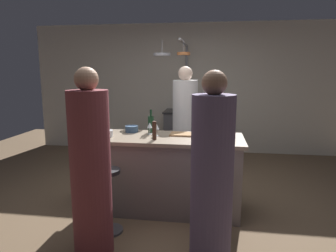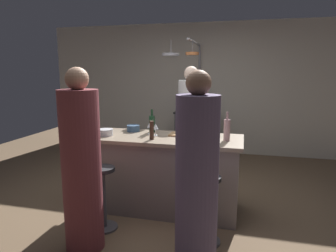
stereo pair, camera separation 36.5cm
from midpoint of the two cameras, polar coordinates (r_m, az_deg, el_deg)
name	(u,v)px [view 2 (the right image)]	position (r m, az deg, el deg)	size (l,w,h in m)	color
ground_plane	(165,208)	(3.82, 2.26, -15.33)	(9.00, 9.00, 0.00)	brown
back_wall	(200,89)	(6.27, 7.77, 7.01)	(6.40, 0.16, 2.60)	beige
kitchen_island	(165,173)	(3.65, 2.32, -8.92)	(1.80, 0.72, 0.90)	slate
stove_range	(196,133)	(5.99, 7.14, -1.37)	(0.80, 0.64, 0.89)	#47474C
chef	(190,130)	(4.48, 6.60, -0.73)	(0.36, 0.36, 1.73)	white
bar_stool_right	(207,206)	(3.04, 10.90, -14.78)	(0.28, 0.28, 0.68)	#4C4C51
guest_right	(197,181)	(2.52, 9.68, -10.32)	(0.35, 0.35, 1.67)	#594C6B
bar_stool_left	(103,195)	(3.27, -8.98, -12.87)	(0.28, 0.28, 0.68)	#4C4C51
guest_left	(82,168)	(2.83, -12.48, -7.84)	(0.36, 0.36, 1.69)	brown
overhead_pot_rack	(189,72)	(5.46, 6.03, 10.20)	(0.59, 1.35, 2.17)	gray
cutting_board	(183,135)	(3.62, 5.79, -1.65)	(0.32, 0.22, 0.02)	#997047
pepper_mill	(152,130)	(3.36, 0.00, -0.84)	(0.05, 0.05, 0.21)	#382319
wine_bottle_green	(152,123)	(3.77, -0.29, 0.46)	(0.07, 0.07, 0.29)	#193D23
wine_bottle_rose	(227,130)	(3.40, 14.14, -0.69)	(0.07, 0.07, 0.32)	#B78C8E
wine_bottle_red	(209,125)	(3.67, 10.60, 0.11)	(0.07, 0.07, 0.30)	#143319
wine_glass_by_chef	(156,127)	(3.55, 0.57, -0.22)	(0.07, 0.07, 0.15)	silver
wine_glass_near_right_guest	(216,127)	(3.63, 11.86, -0.23)	(0.07, 0.07, 0.15)	silver
wine_glass_near_left_guest	(150,125)	(3.66, -0.60, 0.08)	(0.07, 0.07, 0.15)	silver
mixing_bowl_ceramic	(199,139)	(3.28, 9.15, -2.40)	(0.14, 0.14, 0.08)	silver
mixing_bowl_steel	(105,132)	(3.63, -8.98, -1.21)	(0.18, 0.18, 0.08)	#B7B7BC
mixing_bowl_blue	(133,128)	(3.83, -3.90, -0.45)	(0.16, 0.16, 0.08)	#334C6B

